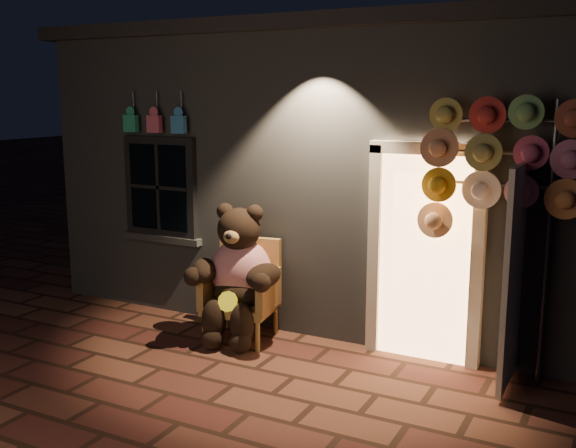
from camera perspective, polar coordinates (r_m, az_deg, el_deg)
The scene contains 5 objects.
ground at distance 6.42m, azimuth -4.68°, elevation -13.42°, with size 60.00×60.00×0.00m, color brown.
shop_building at distance 9.50m, azimuth 8.07°, elevation 5.36°, with size 7.30×5.95×3.51m.
wicker_armchair at distance 7.42m, azimuth -3.79°, elevation -5.54°, with size 0.83×0.78×1.08m.
teddy_bear at distance 7.25m, azimuth -4.28°, elevation -4.27°, with size 1.07×0.90×1.50m.
hat_rack at distance 6.34m, azimuth 17.52°, elevation 5.05°, with size 1.48×0.22×2.62m.
Camera 1 is at (3.13, -4.94, 2.64)m, focal length 42.00 mm.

